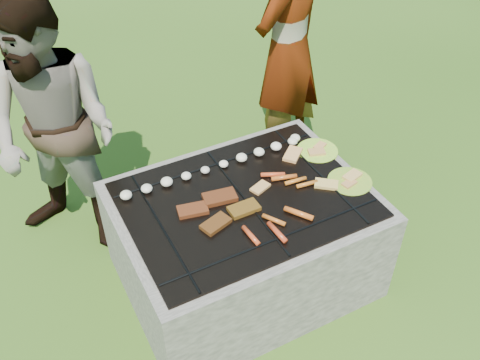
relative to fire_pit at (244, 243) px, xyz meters
The scene contains 10 objects.
lawn 0.28m from the fire_pit, ahead, with size 60.00×60.00×0.00m, color #294A12.
fire_pit is the anchor object (origin of this frame).
mushrooms 0.45m from the fire_pit, 87.81° to the left, with size 1.09×0.08×0.05m.
pork_slabs 0.37m from the fire_pit, behind, with size 0.39×0.28×0.02m.
sausages 0.40m from the fire_pit, 41.59° to the right, with size 0.52×0.49×0.03m.
bread_on_grate 0.49m from the fire_pit, ahead, with size 0.45×0.44×0.02m.
plate_far 0.67m from the fire_pit, 16.45° to the left, with size 0.30×0.30×0.03m.
plate_near 0.67m from the fire_pit, 13.82° to the right, with size 0.25×0.25×0.03m.
cook 1.35m from the fire_pit, 48.40° to the left, with size 0.62×0.41×1.70m, color #A99D8D.
bystander 1.19m from the fire_pit, 133.85° to the left, with size 0.76×0.59×1.57m, color #A6958A.
Camera 1 is at (-0.96, -1.78, 2.45)m, focal length 40.00 mm.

